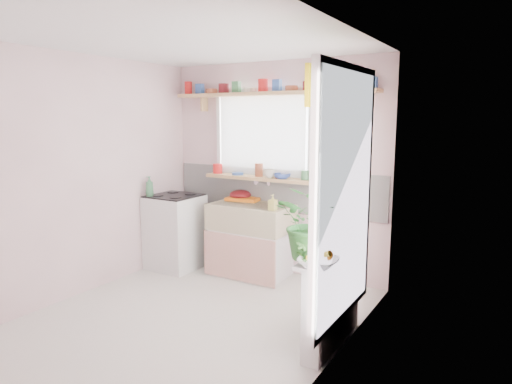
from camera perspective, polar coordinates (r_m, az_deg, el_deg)
The scene contains 19 objects.
room at distance 4.47m, azimuth 5.31°, elevation 3.07°, with size 3.20×3.20×3.20m.
sink_unit at distance 5.41m, azimuth -0.65°, elevation -5.94°, with size 0.95×0.65×1.11m.
cooker at distance 5.75m, azimuth -10.06°, elevation -4.85°, with size 0.58×0.58×0.93m.
radiator_ledge at distance 3.87m, azimuth 9.51°, elevation -12.90°, with size 0.22×0.95×0.78m.
windowsill at distance 5.42m, azimuth 0.36°, elevation 1.75°, with size 1.40×0.22×0.04m, color tan.
pine_shelf at distance 5.30m, azimuth 1.75°, elevation 12.18°, with size 2.52×0.24×0.04m, color tan.
shelf_crockery at distance 5.30m, azimuth 1.75°, elevation 12.99°, with size 2.47×0.11×0.12m.
sill_crockery at distance 5.41m, azimuth 0.36°, elevation 2.55°, with size 1.35×0.11×0.12m.
dish_tray at distance 5.60m, azimuth -1.49°, elevation -0.82°, with size 0.40×0.30×0.04m, color orange.
colander at distance 5.62m, azimuth -1.98°, elevation -0.35°, with size 0.27×0.27×0.12m, color maroon.
jade_plant at distance 3.49m, azimuth 6.98°, elevation -3.89°, with size 0.51×0.45×0.57m, color #2A6829.
fruit_bowl at distance 3.38m, azimuth 7.77°, elevation -8.74°, with size 0.29×0.29×0.07m, color silver.
herb_pot at distance 3.40m, azimuth 5.86°, elevation -7.53°, with size 0.10×0.07×0.19m, color #376B2B.
soap_bottle_sink at distance 4.98m, azimuth 2.11°, elevation -1.31°, with size 0.08×0.08×0.17m, color #CEC45B.
sill_cup at distance 5.28m, azimuth 1.69°, elevation 2.30°, with size 0.13×0.13×0.10m, color beige.
sill_bowl at distance 5.23m, azimuth 3.27°, elevation 2.01°, with size 0.19×0.19×0.06m, color #324CA4.
shelf_vase at distance 5.07m, azimuth 9.06°, elevation 13.24°, with size 0.14×0.14×0.14m, color #B66738.
cooker_bottle at distance 5.61m, azimuth -13.17°, elevation 0.69°, with size 0.09×0.09×0.24m, color #3D7B4D.
fruit at distance 3.37m, azimuth 7.93°, elevation -7.76°, with size 0.20×0.14×0.10m.
Camera 1 is at (2.57, -3.16, 1.85)m, focal length 32.00 mm.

